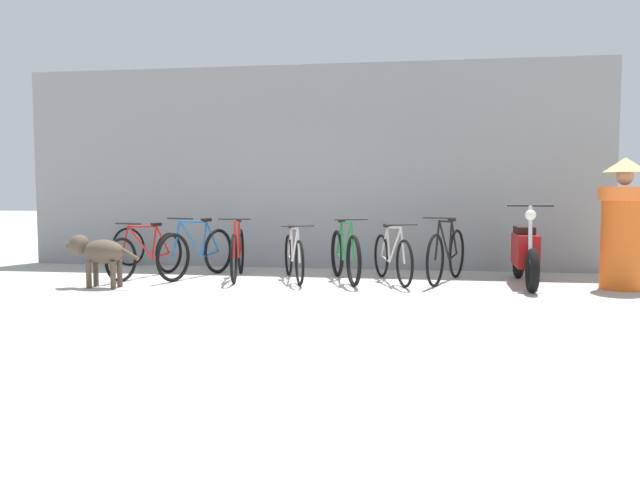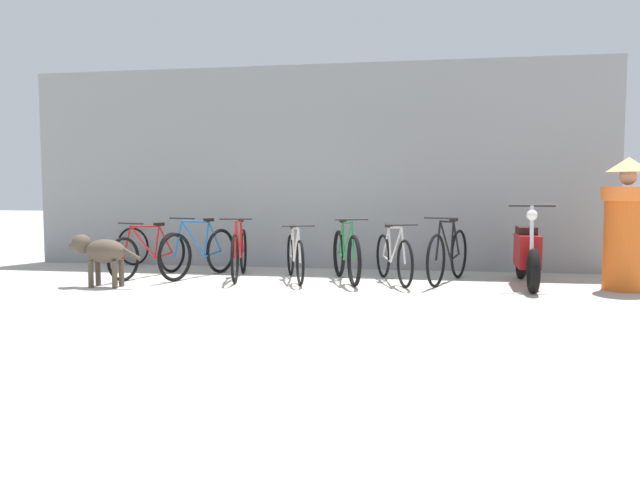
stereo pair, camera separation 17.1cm
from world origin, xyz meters
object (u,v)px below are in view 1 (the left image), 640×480
bicycle_3 (294,257)px  bicycle_4 (345,255)px  bicycle_2 (238,253)px  person_in_robes (623,223)px  bicycle_5 (392,257)px  bicycle_0 (146,254)px  motorcycle (525,254)px  stray_dog (98,252)px  spare_tire_left (128,247)px  bicycle_6 (447,255)px  bicycle_1 (197,253)px

bicycle_3 → bicycle_4: size_ratio=0.97×
bicycle_2 → bicycle_4: bearing=77.1°
bicycle_2 → person_in_robes: bearing=76.8°
bicycle_5 → person_in_robes: 3.05m
bicycle_3 → bicycle_0: bearing=-108.9°
bicycle_2 → motorcycle: size_ratio=0.92×
stray_dog → spare_tire_left: 2.45m
bicycle_2 → motorcycle: motorcycle is taller
bicycle_6 → person_in_robes: (2.24, -0.31, 0.49)m
bicycle_1 → bicycle_3: bicycle_1 is taller
bicycle_2 → person_in_robes: person_in_robes is taller
spare_tire_left → bicycle_2: bearing=-28.0°
bicycle_4 → person_in_robes: (3.67, -0.18, 0.50)m
stray_dog → bicycle_1: bearing=-128.4°
bicycle_5 → bicycle_4: bearing=-108.7°
bicycle_0 → bicycle_4: bearing=106.2°
bicycle_2 → bicycle_0: bearing=-96.4°
bicycle_0 → bicycle_6: (4.40, 0.16, 0.04)m
bicycle_1 → person_in_robes: person_in_robes is taller
bicycle_4 → motorcycle: 2.47m
bicycle_0 → bicycle_5: bearing=106.3°
bicycle_1 → bicycle_2: (0.63, -0.01, 0.00)m
bicycle_0 → bicycle_1: (0.75, 0.11, 0.03)m
stray_dog → person_in_robes: size_ratio=0.61×
bicycle_0 → bicycle_3: bicycle_0 is taller
bicycle_4 → bicycle_5: bicycle_4 is taller
bicycle_2 → bicycle_4: 1.60m
motorcycle → bicycle_3: bearing=-87.8°
bicycle_5 → spare_tire_left: bicycle_5 is taller
bicycle_5 → bicycle_1: bearing=-111.2°
bicycle_4 → spare_tire_left: bicycle_4 is taller
bicycle_2 → bicycle_3: bearing=74.5°
stray_dog → spare_tire_left: stray_dog is taller
motorcycle → bicycle_6: bearing=-94.9°
motorcycle → bicycle_2: bearing=-88.9°
bicycle_6 → person_in_robes: bearing=101.7°
bicycle_0 → stray_dog: size_ratio=1.58×
bicycle_0 → person_in_robes: 6.66m
bicycle_1 → bicycle_2: bearing=108.2°
bicycle_1 → bicycle_6: size_ratio=1.01×
motorcycle → bicycle_4: bearing=-87.9°
bicycle_0 → motorcycle: motorcycle is taller
bicycle_3 → motorcycle: motorcycle is taller
bicycle_0 → bicycle_2: bearing=109.6°
bicycle_2 → stray_dog: 1.96m
bicycle_3 → bicycle_6: bicycle_6 is taller
bicycle_1 → bicycle_6: bicycle_6 is taller
bicycle_3 → motorcycle: size_ratio=0.84×
bicycle_1 → stray_dog: 1.50m
bicycle_0 → bicycle_1: size_ratio=1.00×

